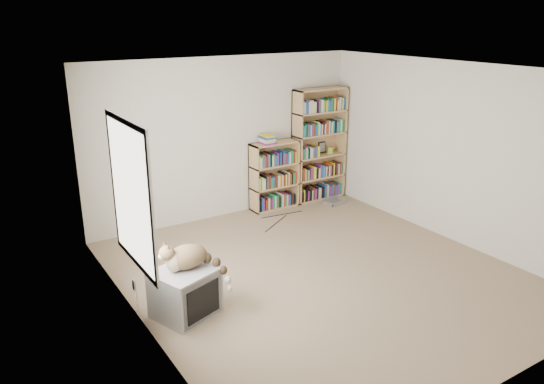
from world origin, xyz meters
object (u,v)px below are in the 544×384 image
bookcase_tall (318,148)px  dvd_player (335,202)px  cat (193,260)px  bookcase_short (274,178)px  crt_tv (185,292)px

bookcase_tall → dvd_player: (0.05, -0.43, -0.87)m
cat → bookcase_short: size_ratio=0.63×
bookcase_tall → bookcase_short: bookcase_tall is taller
crt_tv → cat: 0.37m
crt_tv → bookcase_short: bearing=22.3°
bookcase_short → dvd_player: size_ratio=3.24×
crt_tv → cat: bearing=-23.7°
bookcase_tall → bookcase_short: size_ratio=1.71×
bookcase_tall → bookcase_short: (-0.91, -0.00, -0.39)m
cat → bookcase_tall: bearing=30.7°
crt_tv → dvd_player: bearing=8.6°
cat → dvd_player: 3.99m
crt_tv → bookcase_short: 3.50m
cat → dvd_player: cat is taller
bookcase_short → dvd_player: bookcase_short is taller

